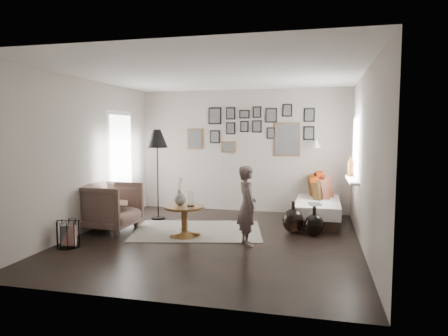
% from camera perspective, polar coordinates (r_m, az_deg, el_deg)
% --- Properties ---
extents(ground, '(4.80, 4.80, 0.00)m').
position_cam_1_polar(ground, '(6.47, -1.48, -10.14)').
color(ground, black).
rests_on(ground, ground).
extents(wall_back, '(4.50, 0.00, 4.50)m').
position_cam_1_polar(wall_back, '(8.59, 2.61, 2.47)').
color(wall_back, '#A2988E').
rests_on(wall_back, ground).
extents(wall_front, '(4.50, 0.00, 4.50)m').
position_cam_1_polar(wall_front, '(3.99, -10.39, -0.86)').
color(wall_front, '#A2988E').
rests_on(wall_front, ground).
extents(wall_left, '(0.00, 4.80, 4.80)m').
position_cam_1_polar(wall_left, '(7.16, -19.19, 1.63)').
color(wall_left, '#A2988E').
rests_on(wall_left, ground).
extents(wall_right, '(0.00, 4.80, 4.80)m').
position_cam_1_polar(wall_right, '(6.08, 19.47, 1.01)').
color(wall_right, '#A2988E').
rests_on(wall_right, ground).
extents(ceiling, '(4.80, 4.80, 0.00)m').
position_cam_1_polar(ceiling, '(6.30, -1.54, 13.31)').
color(ceiling, white).
rests_on(ceiling, wall_back).
extents(door_left, '(0.00, 2.14, 2.14)m').
position_cam_1_polar(door_left, '(8.21, -14.54, 0.43)').
color(door_left, white).
rests_on(door_left, wall_left).
extents(window_right, '(0.15, 1.32, 1.30)m').
position_cam_1_polar(window_right, '(7.43, 17.72, -1.06)').
color(window_right, white).
rests_on(window_right, wall_right).
extents(gallery_wall, '(2.74, 0.03, 1.08)m').
position_cam_1_polar(gallery_wall, '(8.51, 4.51, 5.42)').
color(gallery_wall, brown).
rests_on(gallery_wall, wall_back).
extents(wall_sconce, '(0.18, 0.36, 0.16)m').
position_cam_1_polar(wall_sconce, '(8.16, 13.02, 3.34)').
color(wall_sconce, white).
rests_on(wall_sconce, wall_back).
extents(rug, '(2.42, 1.93, 0.01)m').
position_cam_1_polar(rug, '(6.99, -3.79, -8.93)').
color(rug, beige).
rests_on(rug, ground).
extents(pedestal_table, '(0.65, 0.65, 0.51)m').
position_cam_1_polar(pedestal_table, '(6.58, -5.67, -7.78)').
color(pedestal_table, brown).
rests_on(pedestal_table, ground).
extents(vase, '(0.19, 0.19, 0.47)m').
position_cam_1_polar(vase, '(6.54, -6.31, -4.12)').
color(vase, black).
rests_on(vase, pedestal_table).
extents(candles, '(0.11, 0.11, 0.24)m').
position_cam_1_polar(candles, '(6.47, -4.78, -4.44)').
color(candles, black).
rests_on(candles, pedestal_table).
extents(daybed, '(0.84, 1.92, 0.91)m').
position_cam_1_polar(daybed, '(7.97, 13.28, -5.18)').
color(daybed, black).
rests_on(daybed, ground).
extents(magazine_on_daybed, '(0.25, 0.31, 0.01)m').
position_cam_1_polar(magazine_on_daybed, '(7.31, 12.89, -5.03)').
color(magazine_on_daybed, black).
rests_on(magazine_on_daybed, daybed).
extents(armchair, '(0.94, 0.92, 0.82)m').
position_cam_1_polar(armchair, '(7.28, -15.99, -5.29)').
color(armchair, brown).
rests_on(armchair, ground).
extents(armchair_cushion, '(0.40, 0.41, 0.17)m').
position_cam_1_polar(armchair_cushion, '(7.30, -15.60, -4.70)').
color(armchair_cushion, beige).
rests_on(armchair_cushion, armchair).
extents(floor_lamp, '(0.41, 0.41, 1.75)m').
position_cam_1_polar(floor_lamp, '(7.85, -9.53, 3.70)').
color(floor_lamp, black).
rests_on(floor_lamp, ground).
extents(magazine_basket, '(0.38, 0.38, 0.40)m').
position_cam_1_polar(magazine_basket, '(6.44, -21.36, -8.77)').
color(magazine_basket, black).
rests_on(magazine_basket, ground).
extents(demijohn_large, '(0.36, 0.36, 0.54)m').
position_cam_1_polar(demijohn_large, '(6.91, 9.83, -7.43)').
color(demijohn_large, black).
rests_on(demijohn_large, ground).
extents(demijohn_small, '(0.32, 0.32, 0.49)m').
position_cam_1_polar(demijohn_small, '(6.79, 12.74, -7.92)').
color(demijohn_small, black).
rests_on(demijohn_small, ground).
extents(child, '(0.46, 0.52, 1.21)m').
position_cam_1_polar(child, '(6.02, 3.30, -5.40)').
color(child, '#604F4C').
rests_on(child, ground).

